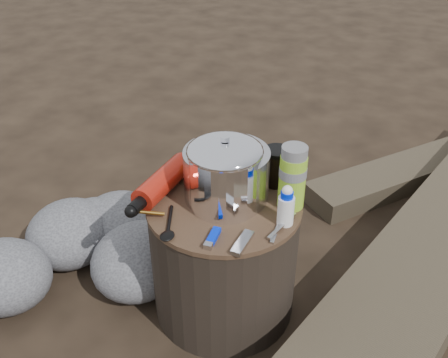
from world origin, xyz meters
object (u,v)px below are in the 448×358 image
(stump, at_px, (224,257))
(camping_pot, at_px, (225,173))
(travel_mug, at_px, (276,167))
(log_main, at_px, (447,235))
(fuel_bottle, at_px, (163,182))
(thermos, at_px, (292,177))

(stump, bearing_deg, camping_pot, 50.14)
(travel_mug, bearing_deg, stump, -124.68)
(camping_pot, distance_m, travel_mug, 0.19)
(log_main, xyz_separation_m, fuel_bottle, (-0.84, -0.52, 0.35))
(stump, xyz_separation_m, log_main, (0.65, 0.52, -0.12))
(stump, xyz_separation_m, travel_mug, (0.10, 0.15, 0.26))
(stump, bearing_deg, thermos, 18.23)
(fuel_bottle, relative_size, travel_mug, 2.58)
(fuel_bottle, relative_size, thermos, 1.58)
(stump, xyz_separation_m, camping_pot, (0.00, 0.00, 0.30))
(log_main, bearing_deg, thermos, -118.05)
(fuel_bottle, xyz_separation_m, thermos, (0.36, 0.07, 0.06))
(fuel_bottle, distance_m, thermos, 0.37)
(log_main, distance_m, thermos, 0.78)
(fuel_bottle, height_order, travel_mug, travel_mug)
(thermos, bearing_deg, stump, -161.77)
(camping_pot, bearing_deg, log_main, 38.35)
(log_main, relative_size, thermos, 10.35)
(thermos, xyz_separation_m, travel_mug, (-0.07, 0.09, -0.04))
(camping_pot, bearing_deg, fuel_bottle, -176.74)
(stump, distance_m, travel_mug, 0.31)
(thermos, height_order, travel_mug, thermos)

